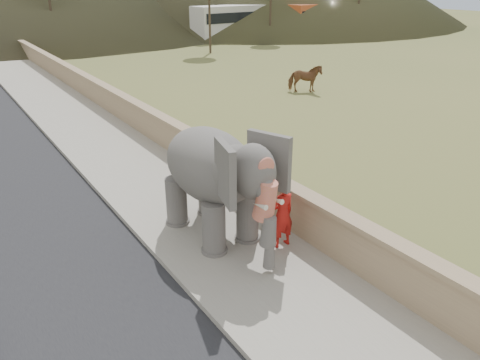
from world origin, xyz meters
name	(u,v)px	position (x,y,z in m)	size (l,w,h in m)	color
ground	(274,288)	(0.00, 0.00, 0.00)	(160.00, 160.00, 0.00)	olive
walkway	(104,144)	(0.00, 10.00, 0.07)	(3.00, 120.00, 0.15)	#9E9687
parapet	(146,124)	(1.65, 10.00, 0.55)	(0.30, 120.00, 1.10)	tan
cow	(305,79)	(11.55, 12.56, 0.71)	(0.77, 1.69, 1.43)	brown
distant_car	(200,30)	(18.57, 36.51, 0.72)	(1.70, 4.23, 1.44)	silver
bus_white	(244,22)	(22.21, 34.04, 1.55)	(2.50, 11.00, 3.10)	silver
bus_orange	(325,19)	(31.34, 32.46, 1.55)	(2.50, 11.00, 3.10)	#BF4E21
elephant_and_man	(211,180)	(0.02, 2.38, 1.42)	(2.20, 3.62, 2.56)	#67625D
trees	(23,6)	(1.28, 28.16, 3.88)	(47.22, 42.71, 9.10)	#473828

